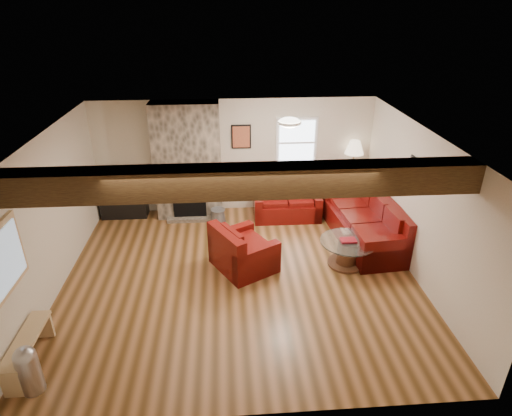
{
  "coord_description": "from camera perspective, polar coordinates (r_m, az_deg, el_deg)",
  "views": [
    {
      "loc": [
        -0.19,
        -6.14,
        4.33
      ],
      "look_at": [
        0.3,
        0.4,
        1.13
      ],
      "focal_mm": 30.0,
      "sensor_mm": 36.0,
      "label": 1
    }
  ],
  "objects": [
    {
      "name": "television",
      "position": [
        9.66,
        -17.46,
        2.79
      ],
      "size": [
        0.79,
        0.1,
        0.45
      ],
      "primitive_type": "imported",
      "color": "black",
      "rests_on": "tv_cabinet"
    },
    {
      "name": "armchair_red",
      "position": [
        7.56,
        -1.64,
        -5.21
      ],
      "size": [
        1.28,
        1.32,
        0.82
      ],
      "primitive_type": null,
      "rotation": [
        0.0,
        0.0,
        2.09
      ],
      "color": "#400408",
      "rests_on": "floor"
    },
    {
      "name": "floor_lamp",
      "position": [
        9.59,
        12.96,
        7.4
      ],
      "size": [
        0.41,
        0.41,
        1.61
      ],
      "color": "#A67D45",
      "rests_on": "floor"
    },
    {
      "name": "sofa_three",
      "position": [
        8.64,
        14.26,
        -1.53
      ],
      "size": [
        1.17,
        2.41,
        0.9
      ],
      "primitive_type": null,
      "rotation": [
        0.0,
        0.0,
        -1.48
      ],
      "color": "#400408",
      "rests_on": "floor"
    },
    {
      "name": "room",
      "position": [
        6.87,
        -2.21,
        -0.62
      ],
      "size": [
        8.0,
        8.0,
        8.0
      ],
      "color": "#583817",
      "rests_on": "ground"
    },
    {
      "name": "artwork_back",
      "position": [
        9.24,
        -1.99,
        9.47
      ],
      "size": [
        0.42,
        0.06,
        0.52
      ],
      "primitive_type": null,
      "color": "black",
      "rests_on": "room"
    },
    {
      "name": "chimney_breast",
      "position": [
        9.21,
        -9.09,
        5.95
      ],
      "size": [
        1.4,
        0.67,
        2.5
      ],
      "color": "#3C372F",
      "rests_on": "floor"
    },
    {
      "name": "back_window",
      "position": [
        9.4,
        5.44,
        8.71
      ],
      "size": [
        0.9,
        0.08,
        1.1
      ],
      "primitive_type": null,
      "color": "white",
      "rests_on": "room"
    },
    {
      "name": "coffee_table",
      "position": [
        7.88,
        12.02,
        -5.85
      ],
      "size": [
        0.99,
        0.99,
        0.52
      ],
      "color": "#412314",
      "rests_on": "floor"
    },
    {
      "name": "coal_bucket",
      "position": [
        9.23,
        -5.09,
        -0.99
      ],
      "size": [
        0.33,
        0.33,
        0.31
      ],
      "primitive_type": null,
      "color": "slate",
      "rests_on": "floor"
    },
    {
      "name": "ceiling_dome",
      "position": [
        7.37,
        4.48,
        11.09
      ],
      "size": [
        0.4,
        0.4,
        0.18
      ],
      "primitive_type": null,
      "color": "white",
      "rests_on": "room"
    },
    {
      "name": "loveseat",
      "position": [
        9.35,
        4.11,
        0.95
      ],
      "size": [
        1.44,
        0.84,
        0.76
      ],
      "primitive_type": null,
      "rotation": [
        0.0,
        0.0,
        -0.01
      ],
      "color": "#400408",
      "rests_on": "floor"
    },
    {
      "name": "tv_cabinet",
      "position": [
        9.85,
        -17.1,
        0.28
      ],
      "size": [
        0.98,
        0.39,
        0.49
      ],
      "primitive_type": "cube",
      "color": "black",
      "rests_on": "floor"
    },
    {
      "name": "hatch_window",
      "position": [
        6.12,
        -30.67,
        -6.06
      ],
      "size": [
        0.08,
        1.0,
        0.9
      ],
      "primitive_type": null,
      "color": "tan",
      "rests_on": "room"
    },
    {
      "name": "pine_bench",
      "position": [
        6.57,
        -28.03,
        -16.56
      ],
      "size": [
        0.26,
        1.12,
        0.42
      ],
      "primitive_type": null,
      "color": "tan",
      "rests_on": "floor"
    },
    {
      "name": "pedal_bin",
      "position": [
        6.13,
        -28.07,
        -18.47
      ],
      "size": [
        0.32,
        0.32,
        0.67
      ],
      "primitive_type": null,
      "rotation": [
        0.0,
        0.0,
        -0.21
      ],
      "color": "#B6B6BB",
      "rests_on": "floor"
    },
    {
      "name": "artwork_right",
      "position": [
        7.62,
        20.53,
        4.53
      ],
      "size": [
        0.06,
        0.55,
        0.42
      ],
      "primitive_type": null,
      "color": "black",
      "rests_on": "room"
    },
    {
      "name": "oak_beam",
      "position": [
        5.3,
        -1.88,
        3.6
      ],
      "size": [
        6.0,
        0.36,
        0.38
      ],
      "primitive_type": "cube",
      "color": "black",
      "rests_on": "room"
    }
  ]
}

